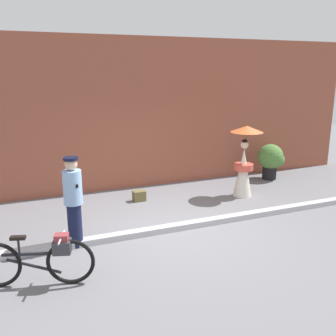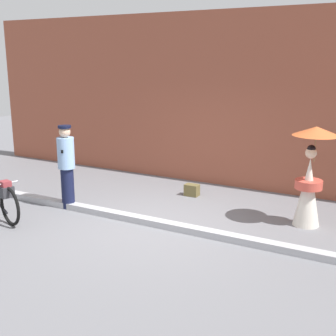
% 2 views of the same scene
% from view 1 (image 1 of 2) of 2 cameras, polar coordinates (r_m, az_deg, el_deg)
% --- Properties ---
extents(ground_plane, '(30.00, 30.00, 0.00)m').
position_cam_1_polar(ground_plane, '(7.89, 1.69, -9.23)').
color(ground_plane, slate).
extents(building_wall, '(14.00, 0.40, 4.06)m').
position_cam_1_polar(building_wall, '(10.41, -5.63, 8.12)').
color(building_wall, brown).
rests_on(building_wall, ground_plane).
extents(sidewalk_curb, '(14.00, 0.20, 0.12)m').
position_cam_1_polar(sidewalk_curb, '(7.87, 1.69, -8.83)').
color(sidewalk_curb, '#B2B2B7').
rests_on(sidewalk_curb, ground_plane).
extents(bicycle_near_officer, '(1.76, 0.65, 0.82)m').
position_cam_1_polar(bicycle_near_officer, '(6.14, -18.90, -12.91)').
color(bicycle_near_officer, black).
rests_on(bicycle_near_officer, ground_plane).
extents(person_officer, '(0.34, 0.37, 1.70)m').
position_cam_1_polar(person_officer, '(7.06, -14.13, -4.69)').
color(person_officer, '#141938').
rests_on(person_officer, ground_plane).
extents(person_with_parasol, '(0.83, 0.83, 1.83)m').
position_cam_1_polar(person_with_parasol, '(9.85, 11.44, 1.08)').
color(person_with_parasol, silver).
rests_on(person_with_parasol, ground_plane).
extents(potted_plant_by_door, '(0.77, 0.75, 1.06)m').
position_cam_1_polar(potted_plant_by_door, '(11.67, 15.34, 1.33)').
color(potted_plant_by_door, black).
rests_on(potted_plant_by_door, ground_plane).
extents(backpack_on_pavement, '(0.31, 0.21, 0.26)m').
position_cam_1_polar(backpack_on_pavement, '(9.50, -4.38, -4.20)').
color(backpack_on_pavement, brown).
rests_on(backpack_on_pavement, ground_plane).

